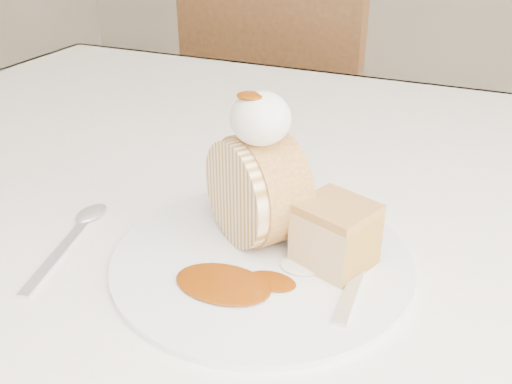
% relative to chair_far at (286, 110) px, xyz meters
% --- Properties ---
extents(table, '(1.40, 0.90, 0.75)m').
position_rel_chair_far_xyz_m(table, '(0.32, -0.75, 0.11)').
color(table, silver).
rests_on(table, ground).
extents(chair_far, '(0.49, 0.49, 0.96)m').
position_rel_chair_far_xyz_m(chair_far, '(0.00, 0.00, 0.00)').
color(chair_far, brown).
rests_on(chair_far, ground).
extents(plate, '(0.35, 0.35, 0.01)m').
position_rel_chair_far_xyz_m(plate, '(0.32, -0.92, 0.21)').
color(plate, white).
rests_on(plate, table).
extents(roulade_slice, '(0.11, 0.10, 0.10)m').
position_rel_chair_far_xyz_m(roulade_slice, '(0.30, -0.89, 0.26)').
color(roulade_slice, '#FFDEB1').
rests_on(roulade_slice, plate).
extents(cake_chunk, '(0.08, 0.07, 0.05)m').
position_rel_chair_far_xyz_m(cake_chunk, '(0.38, -0.91, 0.23)').
color(cake_chunk, tan).
rests_on(cake_chunk, plate).
extents(whipped_cream, '(0.05, 0.05, 0.05)m').
position_rel_chair_far_xyz_m(whipped_cream, '(0.31, -0.90, 0.33)').
color(whipped_cream, white).
rests_on(whipped_cream, roulade_slice).
extents(caramel_drizzle, '(0.03, 0.02, 0.01)m').
position_rel_chair_far_xyz_m(caramel_drizzle, '(0.31, -0.91, 0.36)').
color(caramel_drizzle, '#702E04').
rests_on(caramel_drizzle, whipped_cream).
extents(caramel_pool, '(0.10, 0.08, 0.00)m').
position_rel_chair_far_xyz_m(caramel_pool, '(0.31, -0.98, 0.21)').
color(caramel_pool, '#702E04').
rests_on(caramel_pool, plate).
extents(fork, '(0.03, 0.16, 0.00)m').
position_rel_chair_far_xyz_m(fork, '(0.41, -0.93, 0.21)').
color(fork, silver).
rests_on(fork, plate).
extents(spoon, '(0.06, 0.15, 0.00)m').
position_rel_chair_far_xyz_m(spoon, '(0.15, -0.99, 0.20)').
color(spoon, silver).
rests_on(spoon, table).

